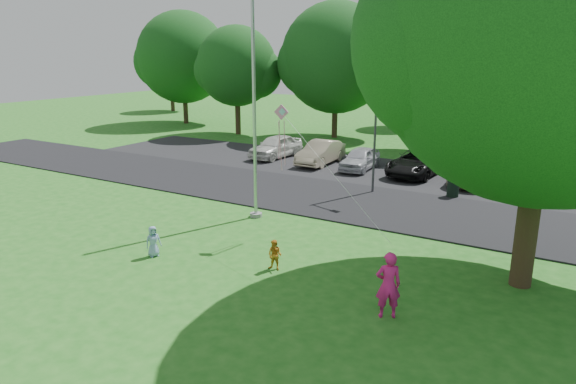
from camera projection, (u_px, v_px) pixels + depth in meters
The scene contains 14 objects.
ground at pixel (260, 279), 15.45m from camera, with size 120.00×120.00×0.00m, color #236B1C.
park_road at pixel (371, 205), 22.91m from camera, with size 60.00×6.00×0.06m, color black.
parking_strip at pixel (415, 175), 28.31m from camera, with size 42.00×7.00×0.06m, color black.
flagpole at pixel (254, 116), 20.22m from camera, with size 0.50×0.50×10.00m.
street_lamp at pixel (379, 124), 23.88m from camera, with size 1.54×0.62×5.63m.
trash_can at pixel (453, 188), 24.00m from camera, with size 0.58×0.58×0.93m.
big_tree at pixel (548, 31), 13.19m from camera, with size 10.23×9.74×12.26m.
tree_row at pixel (485, 66), 33.28m from camera, with size 64.35×11.94×10.88m.
horizon_trees at pixel (539, 82), 40.45m from camera, with size 77.46×7.20×7.02m.
parked_cars at pixel (419, 163), 27.98m from camera, with size 20.57×5.27×1.46m.
woman at pixel (388, 285), 13.04m from camera, with size 0.65×0.43×1.79m, color #E21E7C.
child_yellow at pixel (275, 255), 16.01m from camera, with size 0.48×0.37×0.98m, color orange.
child_blue at pixel (153, 241), 17.08m from camera, with size 0.51×0.33×1.05m, color #84A3CB.
kite at pixel (284, 127), 17.90m from camera, with size 5.78×4.08×2.83m.
Camera 1 is at (7.96, -11.79, 6.63)m, focal length 32.00 mm.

